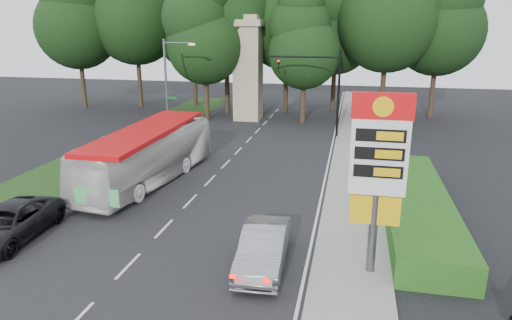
% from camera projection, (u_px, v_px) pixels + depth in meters
% --- Properties ---
extents(ground, '(120.00, 120.00, 0.00)m').
position_uv_depth(ground, '(122.00, 273.00, 17.29)').
color(ground, black).
rests_on(ground, ground).
extents(road_surface, '(14.00, 80.00, 0.02)m').
position_uv_depth(road_surface, '(215.00, 176.00, 28.55)').
color(road_surface, black).
rests_on(road_surface, ground).
extents(sidewalk_right, '(3.00, 80.00, 0.12)m').
position_uv_depth(sidewalk_right, '(353.00, 184.00, 26.83)').
color(sidewalk_right, gray).
rests_on(sidewalk_right, ground).
extents(grass_verge_left, '(5.00, 50.00, 0.02)m').
position_uv_depth(grass_verge_left, '(122.00, 144.00, 36.08)').
color(grass_verge_left, '#193814').
rests_on(grass_verge_left, ground).
extents(hedge, '(3.00, 14.00, 1.20)m').
position_uv_depth(hedge, '(416.00, 205.00, 22.32)').
color(hedge, '#1D4E14').
rests_on(hedge, ground).
extents(gas_station_pylon, '(2.10, 0.45, 6.85)m').
position_uv_depth(gas_station_pylon, '(379.00, 161.00, 16.06)').
color(gas_station_pylon, '#59595E').
rests_on(gas_station_pylon, ground).
extents(traffic_signal_mast, '(6.10, 0.35, 7.20)m').
position_uv_depth(traffic_signal_mast, '(323.00, 81.00, 37.35)').
color(traffic_signal_mast, black).
rests_on(traffic_signal_mast, ground).
extents(streetlight_signs, '(2.75, 0.98, 8.00)m').
position_uv_depth(streetlight_signs, '(169.00, 83.00, 38.09)').
color(streetlight_signs, '#59595E').
rests_on(streetlight_signs, ground).
extents(monument, '(3.00, 3.00, 10.05)m').
position_uv_depth(monument, '(248.00, 68.00, 44.40)').
color(monument, tan).
rests_on(monument, ground).
extents(tree_far_west, '(8.96, 8.96, 17.60)m').
position_uv_depth(tree_far_west, '(75.00, 10.00, 49.65)').
color(tree_far_west, '#2D2116').
rests_on(tree_far_west, ground).
extents(tree_west_mid, '(9.80, 9.80, 19.25)m').
position_uv_depth(tree_west_mid, '(134.00, 1.00, 50.04)').
color(tree_west_mid, '#2D2116').
rests_on(tree_west_mid, ground).
extents(tree_west_near, '(8.40, 8.40, 16.50)m').
position_uv_depth(tree_west_near, '(193.00, 17.00, 51.18)').
color(tree_west_near, '#2D2116').
rests_on(tree_west_near, ground).
extents(tree_center_right, '(9.24, 9.24, 18.15)m').
position_uv_depth(tree_center_right, '(287.00, 6.00, 46.82)').
color(tree_center_right, '#2D2116').
rests_on(tree_center_right, ground).
extents(tree_east_near, '(8.12, 8.12, 15.95)m').
position_uv_depth(tree_east_near, '(337.00, 19.00, 48.07)').
color(tree_east_near, '#2D2116').
rests_on(tree_east_near, ground).
extents(tree_east_mid, '(9.52, 9.52, 18.70)m').
position_uv_depth(tree_east_mid, '(389.00, 0.00, 42.84)').
color(tree_east_mid, '#2D2116').
rests_on(tree_east_mid, ground).
extents(tree_far_east, '(8.68, 8.68, 17.05)m').
position_uv_depth(tree_far_east, '(441.00, 12.00, 44.00)').
color(tree_far_east, '#2D2116').
rests_on(tree_far_east, ground).
extents(tree_monument_left, '(7.28, 7.28, 14.30)m').
position_uv_depth(tree_monument_left, '(205.00, 30.00, 43.25)').
color(tree_monument_left, '#2D2116').
rests_on(tree_monument_left, ground).
extents(tree_monument_right, '(6.72, 6.72, 13.20)m').
position_uv_depth(tree_monument_right, '(305.00, 37.00, 42.01)').
color(tree_monument_right, '#2D2116').
rests_on(tree_monument_right, ground).
extents(transit_bus, '(4.16, 11.96, 3.26)m').
position_uv_depth(transit_bus, '(148.00, 156.00, 26.99)').
color(transit_bus, silver).
rests_on(transit_bus, ground).
extents(sedan_silver, '(1.91, 4.87, 1.58)m').
position_uv_depth(sedan_silver, '(264.00, 247.00, 17.61)').
color(sedan_silver, '#97999E').
rests_on(sedan_silver, ground).
extents(suv_charcoal, '(2.88, 5.66, 1.53)m').
position_uv_depth(suv_charcoal, '(8.00, 224.00, 19.79)').
color(suv_charcoal, black).
rests_on(suv_charcoal, ground).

